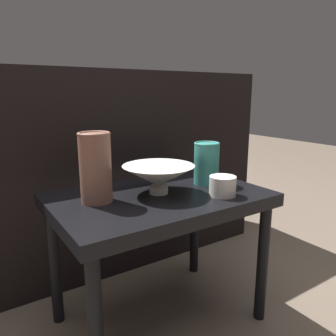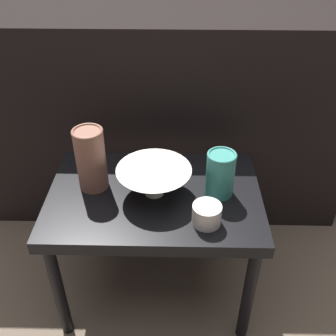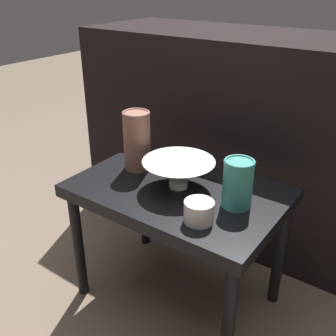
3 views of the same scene
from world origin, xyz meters
name	(u,v)px [view 1 (image 1 of 3)]	position (x,y,z in m)	size (l,w,h in m)	color
ground_plane	(160,318)	(0.00, 0.00, 0.00)	(8.00, 8.00, 0.00)	#6B5B4C
table	(159,210)	(0.00, 0.00, 0.39)	(0.64, 0.43, 0.44)	black
couch_backdrop	(92,167)	(0.00, 0.58, 0.42)	(1.49, 0.50, 0.83)	black
bowl	(160,176)	(0.00, 0.00, 0.50)	(0.22, 0.22, 0.09)	silver
vase_textured_left	(95,167)	(-0.19, 0.03, 0.54)	(0.09, 0.09, 0.20)	brown
vase_colorful_right	(206,163)	(0.19, 0.01, 0.52)	(0.09, 0.09, 0.14)	teal
cup	(223,186)	(0.15, -0.12, 0.47)	(0.08, 0.08, 0.06)	silver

